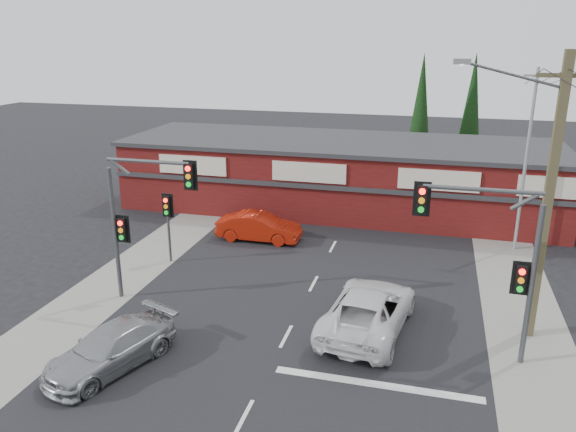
% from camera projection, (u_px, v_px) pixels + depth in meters
% --- Properties ---
extents(ground, '(120.00, 120.00, 0.00)m').
position_uv_depth(ground, '(282.00, 345.00, 19.76)').
color(ground, black).
rests_on(ground, ground).
extents(road_strip, '(14.00, 70.00, 0.01)m').
position_uv_depth(road_strip, '(312.00, 286.00, 24.36)').
color(road_strip, black).
rests_on(road_strip, ground).
extents(verge_left, '(3.00, 70.00, 0.02)m').
position_uv_depth(verge_left, '(136.00, 266.00, 26.42)').
color(verge_left, gray).
rests_on(verge_left, ground).
extents(verge_right, '(3.00, 70.00, 0.02)m').
position_uv_depth(verge_right, '(521.00, 309.00, 22.29)').
color(verge_right, gray).
rests_on(verge_right, ground).
extents(stop_line, '(6.50, 0.35, 0.01)m').
position_uv_depth(stop_line, '(377.00, 384.00, 17.53)').
color(stop_line, silver).
rests_on(stop_line, ground).
extents(white_suv, '(3.40, 6.11, 1.62)m').
position_uv_depth(white_suv, '(368.00, 310.00, 20.58)').
color(white_suv, silver).
rests_on(white_suv, ground).
extents(silver_suv, '(3.42, 5.04, 1.36)m').
position_uv_depth(silver_suv, '(111.00, 348.00, 18.29)').
color(silver_suv, '#9C9EA1').
rests_on(silver_suv, ground).
extents(red_sedan, '(4.44, 1.56, 1.46)m').
position_uv_depth(red_sedan, '(259.00, 227.00, 29.60)').
color(red_sedan, '#A21A0A').
rests_on(red_sedan, ground).
extents(lane_dashes, '(0.12, 48.10, 0.01)m').
position_uv_depth(lane_dashes, '(314.00, 284.00, 24.58)').
color(lane_dashes, silver).
rests_on(lane_dashes, ground).
extents(shop_building, '(27.30, 8.40, 4.22)m').
position_uv_depth(shop_building, '(339.00, 174.00, 34.95)').
color(shop_building, '#4E0F0F').
rests_on(shop_building, ground).
extents(conifer_near, '(1.80, 1.80, 9.25)m').
position_uv_depth(conifer_near, '(421.00, 108.00, 39.27)').
color(conifer_near, '#2D2116').
rests_on(conifer_near, ground).
extents(conifer_far, '(1.80, 1.80, 9.25)m').
position_uv_depth(conifer_far, '(472.00, 106.00, 40.25)').
color(conifer_far, '#2D2116').
rests_on(conifer_far, ground).
extents(traffic_mast_left, '(3.77, 0.27, 5.97)m').
position_uv_depth(traffic_mast_left, '(137.00, 209.00, 21.95)').
color(traffic_mast_left, '#47494C').
rests_on(traffic_mast_left, ground).
extents(traffic_mast_right, '(3.96, 0.27, 5.97)m').
position_uv_depth(traffic_mast_right, '(498.00, 249.00, 17.79)').
color(traffic_mast_right, '#47494C').
rests_on(traffic_mast_right, ground).
extents(pedestal_signal, '(0.55, 0.27, 3.38)m').
position_uv_depth(pedestal_signal, '(168.00, 214.00, 26.29)').
color(pedestal_signal, '#47494C').
rests_on(pedestal_signal, ground).
extents(utility_pole, '(4.38, 0.59, 10.00)m').
position_uv_depth(utility_pole, '(545.00, 192.00, 18.80)').
color(utility_pole, brown).
rests_on(utility_pole, ground).
extents(steel_pole, '(1.20, 0.16, 9.00)m').
position_uv_depth(steel_pole, '(526.00, 158.00, 27.14)').
color(steel_pole, gray).
rests_on(steel_pole, ground).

